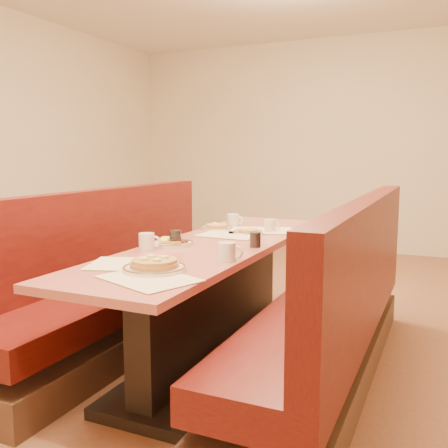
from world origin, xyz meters
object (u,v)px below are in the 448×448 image
at_px(booth_left, 120,291).
at_px(soda_tumbler_near, 175,238).
at_px(coffee_mug_c, 270,225).
at_px(coffee_mug_a, 228,252).
at_px(coffee_mug_b, 147,241).
at_px(diner_table, 216,302).
at_px(booth_right, 333,319).
at_px(coffee_mug_d, 233,220).
at_px(pancake_plate, 155,266).
at_px(soda_tumbler_mid, 255,240).
at_px(eggs_plate, 172,243).

xyz_separation_m(booth_left, soda_tumbler_near, (0.57, -0.21, 0.44)).
bearing_deg(booth_left, coffee_mug_c, 32.07).
relative_size(coffee_mug_a, coffee_mug_b, 1.05).
height_order(diner_table, booth_right, booth_right).
height_order(coffee_mug_d, soda_tumbler_near, soda_tumbler_near).
relative_size(booth_left, coffee_mug_b, 20.43).
bearing_deg(soda_tumbler_near, coffee_mug_a, -29.65).
bearing_deg(coffee_mug_b, coffee_mug_d, 63.67).
relative_size(pancake_plate, coffee_mug_d, 2.42).
distance_m(coffee_mug_b, soda_tumbler_near, 0.18).
bearing_deg(coffee_mug_a, diner_table, 110.99).
distance_m(booth_right, coffee_mug_b, 1.14).
bearing_deg(soda_tumbler_near, coffee_mug_b, -119.74).
distance_m(pancake_plate, coffee_mug_d, 1.49).
bearing_deg(diner_table, pancake_plate, -85.74).
bearing_deg(diner_table, coffee_mug_a, -58.86).
height_order(coffee_mug_a, coffee_mug_c, coffee_mug_a).
bearing_deg(pancake_plate, soda_tumbler_near, 111.02).
height_order(booth_right, coffee_mug_a, booth_right).
distance_m(coffee_mug_a, soda_tumbler_near, 0.52).
relative_size(coffee_mug_c, soda_tumbler_mid, 1.23).
height_order(eggs_plate, coffee_mug_b, coffee_mug_b).
bearing_deg(coffee_mug_a, booth_right, 36.17).
relative_size(booth_left, soda_tumbler_mid, 28.18).
bearing_deg(soda_tumbler_mid, pancake_plate, -105.76).
bearing_deg(eggs_plate, soda_tumbler_mid, 17.35).
distance_m(booth_right, coffee_mug_c, 0.91).
relative_size(booth_left, booth_right, 1.00).
distance_m(coffee_mug_a, coffee_mug_b, 0.55).
height_order(diner_table, soda_tumbler_mid, soda_tumbler_mid).
relative_size(eggs_plate, soda_tumbler_near, 2.66).
height_order(booth_left, coffee_mug_a, booth_left).
relative_size(diner_table, coffee_mug_d, 20.17).
bearing_deg(soda_tumbler_near, booth_left, 159.34).
bearing_deg(diner_table, coffee_mug_b, -124.64).
xyz_separation_m(diner_table, soda_tumbler_mid, (0.27, -0.05, 0.42)).
bearing_deg(eggs_plate, coffee_mug_b, -107.40).
bearing_deg(eggs_plate, coffee_mug_c, 64.48).
bearing_deg(soda_tumbler_near, eggs_plate, 152.16).
bearing_deg(booth_left, coffee_mug_d, 50.07).
relative_size(diner_table, coffee_mug_a, 19.41).
relative_size(coffee_mug_b, soda_tumbler_mid, 1.38).
bearing_deg(coffee_mug_b, soda_tumbler_near, 38.57).
height_order(booth_right, eggs_plate, booth_right).
bearing_deg(eggs_plate, booth_left, 159.84).
distance_m(booth_left, coffee_mug_c, 1.14).
distance_m(eggs_plate, coffee_mug_a, 0.56).
bearing_deg(soda_tumbler_mid, diner_table, 170.36).
relative_size(coffee_mug_d, soda_tumbler_near, 1.29).
height_order(pancake_plate, coffee_mug_b, coffee_mug_b).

